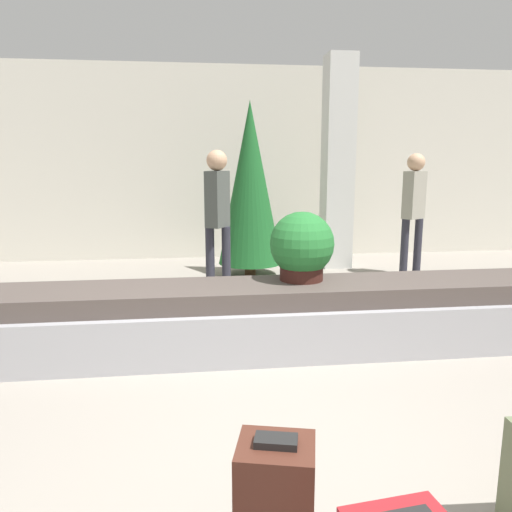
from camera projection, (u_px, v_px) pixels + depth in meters
The scene contains 9 objects.
ground_plane at pixel (295, 465), 2.76m from camera, with size 18.00×18.00×0.00m, color gray.
back_wall at pixel (224, 163), 8.41m from camera, with size 18.00×0.06×3.20m.
carousel at pixel (256, 319), 4.38m from camera, with size 8.89×0.84×0.60m.
pillar at pixel (338, 164), 7.64m from camera, with size 0.43×0.43×3.20m.
suitcase_1 at pixel (275, 510), 1.98m from camera, with size 0.36×0.33×0.61m.
potted_plant_0 at pixel (302, 247), 4.43m from camera, with size 0.57×0.57×0.62m.
traveler_0 at pixel (414, 203), 7.04m from camera, with size 0.37×0.32×1.75m.
traveler_1 at pixel (217, 209), 6.05m from camera, with size 0.32×0.37×1.78m.
decorated_tree at pixel (250, 184), 7.07m from camera, with size 0.92×0.92×2.47m.
Camera 1 is at (-0.52, -2.44, 1.66)m, focal length 35.00 mm.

